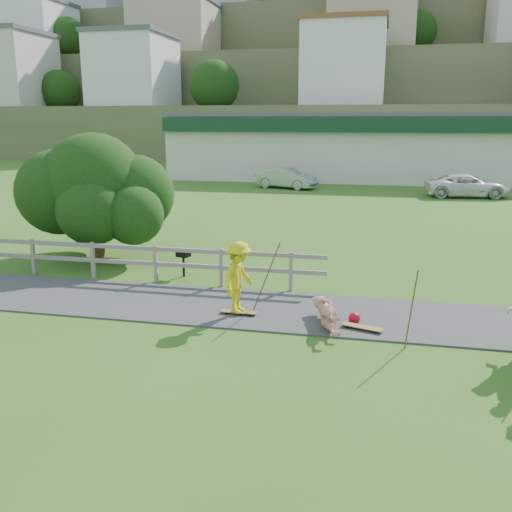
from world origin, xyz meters
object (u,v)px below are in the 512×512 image
object	(u,v)px
skater_rider	(239,281)
car_white	(467,186)
car_silver	(286,178)
bbq	(184,263)
tree	(96,206)
skater_fallen	(327,313)

from	to	relation	value
skater_rider	car_white	bearing A→B (deg)	-5.25
car_silver	bbq	world-z (taller)	car_silver
skater_rider	tree	distance (m)	7.97
car_silver	bbq	bearing A→B (deg)	-160.09
car_white	bbq	distance (m)	23.37
car_white	tree	size ratio (longest dim) A/B	0.89
skater_fallen	bbq	xyz separation A→B (m)	(-4.68, 3.38, 0.07)
tree	car_silver	bearing A→B (deg)	81.63
skater_rider	skater_fallen	size ratio (longest dim) A/B	0.96
car_white	tree	distance (m)	23.90
skater_fallen	car_white	xyz separation A→B (m)	(6.11, 24.11, 0.35)
skater_fallen	bbq	bearing A→B (deg)	128.24
car_white	bbq	xyz separation A→B (m)	(-10.79, -20.73, -0.27)
car_silver	car_white	bearing A→B (deg)	-81.64
skater_rider	car_white	xyz separation A→B (m)	(8.29, 23.80, -0.19)
car_silver	skater_rider	bearing A→B (deg)	-154.78
car_silver	tree	world-z (taller)	tree
skater_fallen	car_white	bearing A→B (deg)	59.86
tree	bbq	size ratio (longest dim) A/B	6.75
skater_fallen	car_white	world-z (taller)	car_white
skater_rider	tree	bearing A→B (deg)	66.07
bbq	skater_rider	bearing A→B (deg)	-35.90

